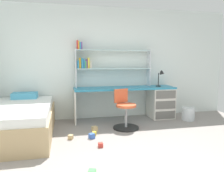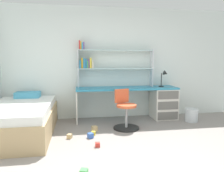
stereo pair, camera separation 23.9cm
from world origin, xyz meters
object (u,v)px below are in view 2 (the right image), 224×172
(bookshelf_hutch, at_px, (105,61))
(bed_platform, at_px, (20,120))
(toy_block_natural_4, at_px, (95,128))
(toy_block_red_1, at_px, (98,145))
(desk_lamp, at_px, (164,76))
(toy_block_yellow_0, at_px, (93,133))
(toy_block_blue_3, at_px, (90,136))
(toy_block_natural_5, at_px, (69,136))
(swivel_chair, at_px, (126,113))
(waste_bin, at_px, (191,115))
(desk, at_px, (153,101))

(bookshelf_hutch, relative_size, bed_platform, 0.88)
(toy_block_natural_4, bearing_deg, bed_platform, -179.44)
(toy_block_red_1, bearing_deg, desk_lamp, 40.72)
(toy_block_red_1, bearing_deg, toy_block_yellow_0, 92.45)
(toy_block_red_1, bearing_deg, bed_platform, 149.69)
(bed_platform, distance_m, toy_block_red_1, 1.59)
(desk_lamp, bearing_deg, bed_platform, -167.49)
(bed_platform, bearing_deg, toy_block_yellow_0, -9.99)
(desk_lamp, bearing_deg, toy_block_yellow_0, -152.19)
(bookshelf_hutch, distance_m, bed_platform, 2.18)
(toy_block_blue_3, distance_m, toy_block_natural_5, 0.37)
(swivel_chair, relative_size, waste_bin, 2.70)
(waste_bin, distance_m, toy_block_yellow_0, 2.32)
(toy_block_blue_3, xyz_separation_m, toy_block_natural_5, (-0.37, 0.04, -0.01))
(waste_bin, bearing_deg, bookshelf_hutch, 164.00)
(desk_lamp, distance_m, toy_block_natural_5, 2.58)
(desk, bearing_deg, desk_lamp, -4.31)
(waste_bin, height_order, toy_block_red_1, waste_bin)
(swivel_chair, height_order, toy_block_yellow_0, swivel_chair)
(bookshelf_hutch, bearing_deg, toy_block_red_1, -101.79)
(toy_block_yellow_0, height_order, toy_block_blue_3, toy_block_blue_3)
(waste_bin, bearing_deg, toy_block_blue_3, -163.22)
(swivel_chair, xyz_separation_m, toy_block_red_1, (-0.65, -0.86, -0.27))
(bookshelf_hutch, distance_m, desk_lamp, 1.42)
(toy_block_yellow_0, height_order, toy_block_natural_5, toy_block_natural_5)
(desk_lamp, height_order, swivel_chair, desk_lamp)
(swivel_chair, height_order, waste_bin, swivel_chair)
(desk, xyz_separation_m, bookshelf_hutch, (-1.11, 0.16, 0.92))
(toy_block_red_1, xyz_separation_m, toy_block_natural_5, (-0.45, 0.46, 0.00))
(toy_block_blue_3, bearing_deg, swivel_chair, 31.23)
(swivel_chair, xyz_separation_m, bed_platform, (-2.01, -0.07, -0.02))
(desk_lamp, distance_m, bed_platform, 3.22)
(bookshelf_hutch, bearing_deg, desk_lamp, -7.58)
(swivel_chair, xyz_separation_m, toy_block_natural_4, (-0.63, -0.06, -0.26))
(toy_block_blue_3, height_order, toy_block_natural_4, toy_block_natural_4)
(toy_block_natural_4, height_order, toy_block_natural_5, toy_block_natural_4)
(waste_bin, bearing_deg, swivel_chair, -170.98)
(desk, distance_m, toy_block_yellow_0, 1.80)
(toy_block_natural_4, bearing_deg, swivel_chair, 5.34)
(toy_block_natural_5, bearing_deg, bookshelf_hutch, 56.30)
(bed_platform, xyz_separation_m, waste_bin, (3.58, 0.32, -0.14))
(desk, height_order, toy_block_red_1, desk)
(desk_lamp, relative_size, toy_block_natural_4, 4.08)
(bookshelf_hutch, height_order, toy_block_blue_3, bookshelf_hutch)
(desk, distance_m, bed_platform, 2.90)
(toy_block_natural_5, bearing_deg, swivel_chair, 20.31)
(toy_block_red_1, distance_m, toy_block_natural_5, 0.64)
(bed_platform, relative_size, toy_block_natural_5, 25.78)
(swivel_chair, bearing_deg, bed_platform, -177.92)
(waste_bin, height_order, toy_block_natural_4, waste_bin)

